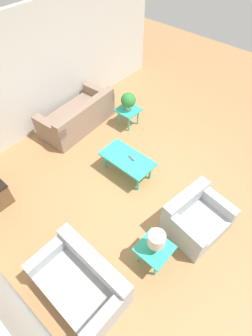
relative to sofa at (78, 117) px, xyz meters
The scene contains 11 objects.
ground_plane 2.39m from the sofa, behind, with size 14.00×14.00×0.00m, color #A87A4C.
wall_right 1.32m from the sofa, 23.69° to the left, with size 0.12×7.20×2.70m.
sofa is the anchor object (origin of this frame).
armchair 3.72m from the sofa, behind, with size 0.99×1.11×0.74m.
loveseat 3.95m from the sofa, 139.10° to the left, with size 1.41×0.88×0.74m.
coffee_table 1.96m from the sofa, 169.48° to the left, with size 1.11×0.59×0.45m.
side_table_plant 1.24m from the sofa, 135.71° to the right, with size 0.51×0.51×0.46m.
side_table_lamp 3.82m from the sofa, 156.77° to the left, with size 0.51×0.51×0.46m.
potted_plant 1.31m from the sofa, 135.71° to the right, with size 0.36×0.36×0.44m.
table_lamp 3.85m from the sofa, 156.77° to the left, with size 0.26×0.26×0.42m.
remote_control 2.03m from the sofa, behind, with size 0.16×0.08×0.02m.
Camera 1 is at (-1.95, 2.76, 4.35)m, focal length 28.00 mm.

